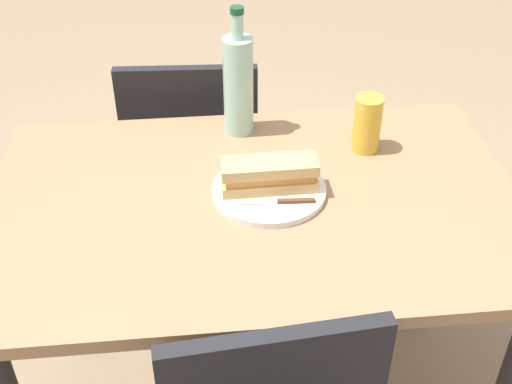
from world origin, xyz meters
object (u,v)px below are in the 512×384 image
Objects in this scene: dining_table at (256,245)px; plate_near at (269,190)px; chair_near at (194,162)px; knife_near at (278,202)px; baguette_sandwich_near at (269,175)px; beer_glass at (367,124)px; water_bottle at (238,84)px.

plate_near is at bearing -146.13° from dining_table.
knife_near is at bearing 106.47° from chair_near.
baguette_sandwich_near is 1.52× the size of beer_glass.
water_bottle reaches higher than knife_near.
knife_near is (-0.04, 0.04, 0.15)m from dining_table.
water_bottle reaches higher than plate_near.
knife_near is at bearing 102.23° from baguette_sandwich_near.
chair_near is 0.65m from baguette_sandwich_near.
baguette_sandwich_near is at bearing 99.34° from water_bottle.
baguette_sandwich_near is 0.07m from knife_near.
dining_table is 6.37× the size of knife_near.
water_bottle is at bearing -80.15° from knife_near.
beer_glass is (-0.29, 0.11, -0.06)m from water_bottle.
chair_near reaches higher than plate_near.
beer_glass is at bearing 136.73° from chair_near.
baguette_sandwich_near is at bearing -77.77° from knife_near.
plate_near is at bearing 90.00° from baguette_sandwich_near.
baguette_sandwich_near is 0.28m from water_bottle.
chair_near is at bearing -73.10° from plate_near.
baguette_sandwich_near is at bearing -90.00° from plate_near.
dining_table is 8.39× the size of beer_glass.
baguette_sandwich_near is at bearing 31.64° from beer_glass.
plate_near is 0.30m from water_bottle.
chair_near is at bearing -73.53° from knife_near.
baguette_sandwich_near is 0.65× the size of water_bottle.
knife_near reaches higher than plate_near.
dining_table is 0.38m from beer_glass.
dining_table is at bearing 92.65° from water_bottle.
plate_near is (-0.03, -0.02, 0.14)m from dining_table.
chair_near is at bearing -66.27° from water_bottle.
knife_near is 1.32× the size of beer_glass.
water_bottle is 0.32m from beer_glass.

